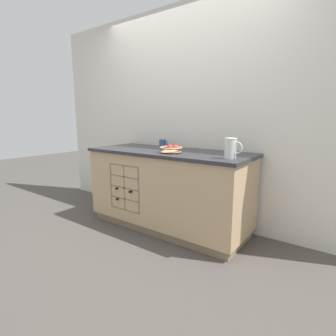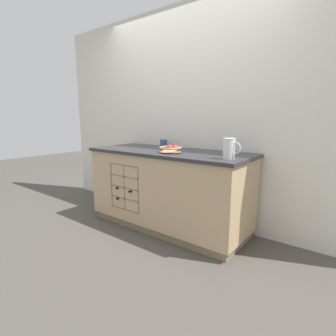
% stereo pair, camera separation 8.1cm
% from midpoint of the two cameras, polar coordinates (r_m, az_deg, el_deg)
% --- Properties ---
extents(ground_plane, '(14.00, 14.00, 0.00)m').
position_cam_midpoint_polar(ground_plane, '(3.14, 0.76, -12.59)').
color(ground_plane, '#4C4742').
extents(back_wall, '(4.40, 0.06, 2.55)m').
position_cam_midpoint_polar(back_wall, '(3.22, 5.33, 11.24)').
color(back_wall, silver).
rests_on(back_wall, ground_plane).
extents(kitchen_island, '(1.87, 0.74, 0.89)m').
position_cam_midpoint_polar(kitchen_island, '(2.99, 0.70, -4.60)').
color(kitchen_island, '#8B7354').
rests_on(kitchen_island, ground_plane).
extents(fruit_bowl, '(0.24, 0.24, 0.08)m').
position_cam_midpoint_polar(fruit_bowl, '(2.73, 1.47, 4.20)').
color(fruit_bowl, tan).
rests_on(fruit_bowl, kitchen_island).
extents(white_pitcher, '(0.16, 0.11, 0.18)m').
position_cam_midpoint_polar(white_pitcher, '(2.36, 14.18, 4.21)').
color(white_pitcher, silver).
rests_on(white_pitcher, kitchen_island).
extents(ceramic_mug, '(0.12, 0.08, 0.10)m').
position_cam_midpoint_polar(ceramic_mug, '(3.23, -0.24, 5.39)').
color(ceramic_mug, '#385684').
rests_on(ceramic_mug, kitchen_island).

